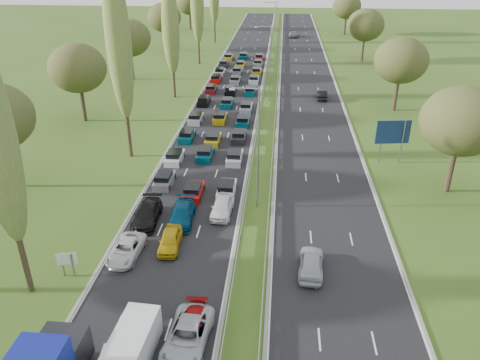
% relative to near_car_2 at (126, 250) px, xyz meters
% --- Properties ---
extents(ground, '(260.00, 260.00, 0.00)m').
position_rel_near_car_2_xyz_m(ground, '(10.24, 46.21, -0.68)').
color(ground, '#344F18').
rests_on(ground, ground).
extents(near_carriageway, '(10.50, 215.00, 0.04)m').
position_rel_near_car_2_xyz_m(near_carriageway, '(3.49, 48.71, -0.68)').
color(near_carriageway, black).
rests_on(near_carriageway, ground).
extents(far_carriageway, '(10.50, 215.00, 0.04)m').
position_rel_near_car_2_xyz_m(far_carriageway, '(16.99, 48.71, -0.68)').
color(far_carriageway, black).
rests_on(far_carriageway, ground).
extents(central_reservation, '(2.36, 215.00, 0.32)m').
position_rel_near_car_2_xyz_m(central_reservation, '(10.24, 48.71, -0.13)').
color(central_reservation, gray).
rests_on(central_reservation, ground).
extents(lamp_columns, '(0.18, 140.18, 12.00)m').
position_rel_near_car_2_xyz_m(lamp_columns, '(10.24, 44.21, 5.32)').
color(lamp_columns, gray).
rests_on(lamp_columns, ground).
extents(poplar_row, '(2.80, 127.80, 22.44)m').
position_rel_near_car_2_xyz_m(poplar_row, '(-5.76, 34.38, 11.70)').
color(poplar_row, '#2D2116').
rests_on(poplar_row, ground).
extents(woodland_left, '(8.00, 166.00, 11.10)m').
position_rel_near_car_2_xyz_m(woodland_left, '(-16.26, 28.84, 7.00)').
color(woodland_left, '#2D2116').
rests_on(woodland_left, ground).
extents(woodland_right, '(8.00, 153.00, 11.10)m').
position_rel_near_car_2_xyz_m(woodland_right, '(29.74, 32.88, 7.00)').
color(woodland_right, '#2D2116').
rests_on(woodland_right, ground).
extents(traffic_queue_fill, '(9.08, 69.65, 0.80)m').
position_rel_near_car_2_xyz_m(traffic_queue_fill, '(3.46, 44.00, -0.24)').
color(traffic_queue_fill, slate).
rests_on(traffic_queue_fill, ground).
extents(near_car_2, '(2.46, 4.88, 1.32)m').
position_rel_near_car_2_xyz_m(near_car_2, '(0.00, 0.00, 0.00)').
color(near_car_2, silver).
rests_on(near_car_2, near_carriageway).
extents(near_car_3, '(2.37, 5.44, 1.56)m').
position_rel_near_car_2_xyz_m(near_car_3, '(0.24, 5.53, 0.12)').
color(near_car_3, black).
rests_on(near_car_3, near_carriageway).
extents(near_car_7, '(2.35, 5.30, 1.51)m').
position_rel_near_car_2_xyz_m(near_car_7, '(3.46, 5.86, 0.09)').
color(near_car_7, '#05304F').
rests_on(near_car_7, near_carriageway).
extents(near_car_8, '(1.94, 4.33, 1.45)m').
position_rel_near_car_2_xyz_m(near_car_8, '(3.30, 1.59, 0.06)').
color(near_car_8, '#AE8B0B').
rests_on(near_car_8, near_carriageway).
extents(near_car_10, '(2.96, 5.78, 1.56)m').
position_rel_near_car_2_xyz_m(near_car_10, '(6.82, -9.04, 0.12)').
color(near_car_10, '#AFB3B9').
rests_on(near_car_10, near_carriageway).
extents(near_car_11, '(2.00, 4.55, 1.30)m').
position_rel_near_car_2_xyz_m(near_car_11, '(7.01, -8.06, -0.01)').
color(near_car_11, '#A0090D').
rests_on(near_car_11, near_carriageway).
extents(near_car_12, '(2.13, 4.74, 1.58)m').
position_rel_near_car_2_xyz_m(near_car_12, '(7.00, 7.52, 0.13)').
color(near_car_12, silver).
rests_on(near_car_12, near_carriageway).
extents(far_car_0, '(2.26, 4.85, 1.61)m').
position_rel_near_car_2_xyz_m(far_car_0, '(14.99, -0.68, 0.14)').
color(far_car_0, '#AAB0B4').
rests_on(far_car_0, far_carriageway).
extents(far_car_1, '(1.76, 4.62, 1.50)m').
position_rel_near_car_2_xyz_m(far_car_1, '(18.98, 46.29, 0.09)').
color(far_car_1, black).
rests_on(far_car_1, far_carriageway).
extents(far_car_2, '(2.84, 5.53, 1.49)m').
position_rel_near_car_2_xyz_m(far_car_2, '(15.07, 105.75, 0.08)').
color(far_car_2, slate).
rests_on(far_car_2, far_carriageway).
extents(white_van_rear, '(2.15, 5.49, 2.20)m').
position_rel_near_car_2_xyz_m(white_van_rear, '(3.69, -10.32, 0.45)').
color(white_van_rear, silver).
rests_on(white_van_rear, near_carriageway).
extents(info_sign, '(1.48, 0.44, 2.10)m').
position_rel_near_car_2_xyz_m(info_sign, '(-3.66, -2.87, 0.69)').
color(info_sign, gray).
rests_on(info_sign, ground).
extents(direction_sign, '(3.97, 0.68, 5.20)m').
position_rel_near_car_2_xyz_m(direction_sign, '(25.14, 21.10, 2.89)').
color(direction_sign, gray).
rests_on(direction_sign, ground).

